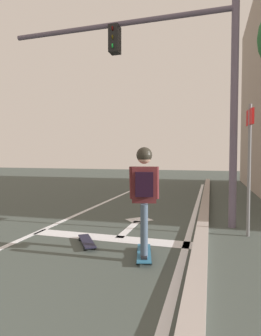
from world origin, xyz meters
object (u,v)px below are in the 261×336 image
(spare_skateboard, at_px, (87,241))
(skateboard, at_px, (144,253))
(skater, at_px, (144,187))
(traffic_signal_mast, at_px, (172,71))
(street_sign_post, at_px, (249,151))

(spare_skateboard, bearing_deg, skateboard, -15.77)
(skateboard, distance_m, skater, 1.03)
(skater, relative_size, spare_skateboard, 2.10)
(traffic_signal_mast, bearing_deg, skateboard, -92.54)
(skateboard, bearing_deg, spare_skateboard, 164.23)
(street_sign_post, bearing_deg, skateboard, -135.33)
(skateboard, relative_size, street_sign_post, 0.33)
(spare_skateboard, bearing_deg, skater, -16.52)
(skateboard, bearing_deg, street_sign_post, 44.67)
(traffic_signal_mast, height_order, street_sign_post, traffic_signal_mast)
(traffic_signal_mast, bearing_deg, street_sign_post, -21.52)
(skater, relative_size, street_sign_post, 0.63)
(spare_skateboard, bearing_deg, traffic_signal_mast, 58.44)
(street_sign_post, bearing_deg, spare_skateboard, -154.21)
(spare_skateboard, relative_size, traffic_signal_mast, 0.14)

